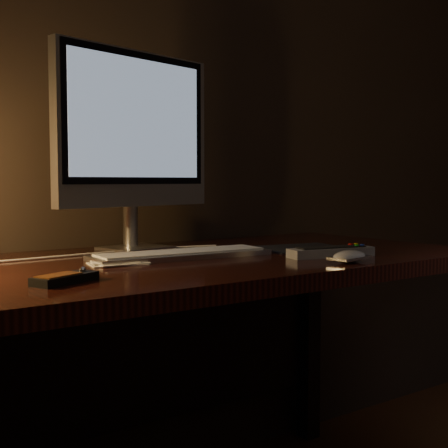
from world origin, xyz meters
TOP-DOWN VIEW (x-y plane):
  - desk at (0.00, 1.93)m, footprint 1.60×0.75m
  - monitor at (0.01, 2.10)m, footprint 0.52×0.19m
  - keyboard at (0.01, 1.87)m, footprint 0.47×0.16m
  - mousepad at (0.40, 1.85)m, footprint 0.27×0.23m
  - mouse at (0.28, 1.55)m, footprint 0.11×0.07m
  - media_remote at (-0.37, 1.66)m, footprint 0.14×0.10m
  - tv_remote at (0.33, 1.66)m, footprint 0.24×0.10m
  - papers at (-0.18, 1.85)m, footprint 0.14×0.11m
  - cable at (-0.08, 2.05)m, footprint 0.63×0.08m

SIDE VIEW (x-z plane):
  - desk at x=0.00m, z-range 0.25..1.00m
  - mousepad at x=0.40m, z-range 0.75..0.75m
  - cable at x=-0.08m, z-range 0.75..0.76m
  - papers at x=-0.18m, z-range 0.75..0.76m
  - keyboard at x=0.01m, z-range 0.75..0.77m
  - media_remote at x=-0.37m, z-range 0.75..0.77m
  - mouse at x=0.28m, z-range 0.75..0.77m
  - tv_remote at x=0.33m, z-range 0.75..0.78m
  - monitor at x=0.01m, z-range 0.80..1.35m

